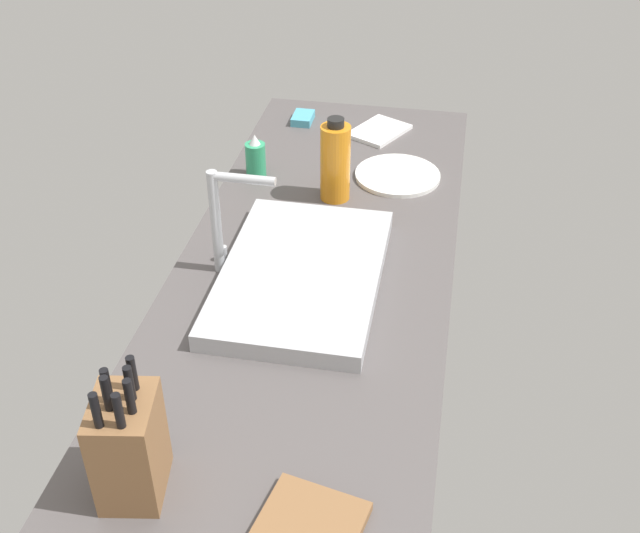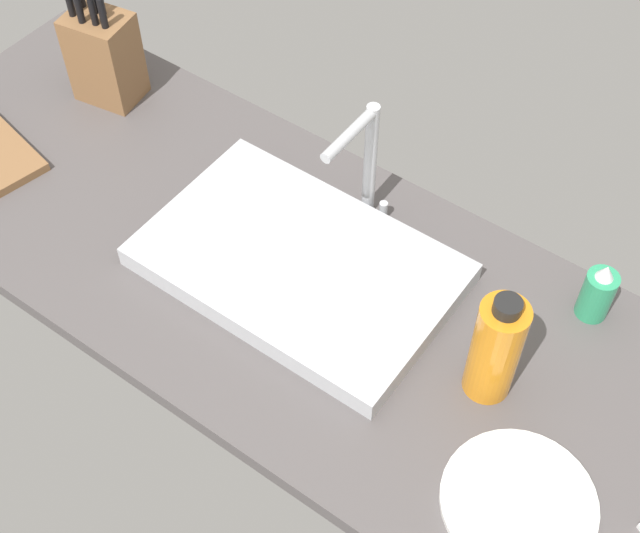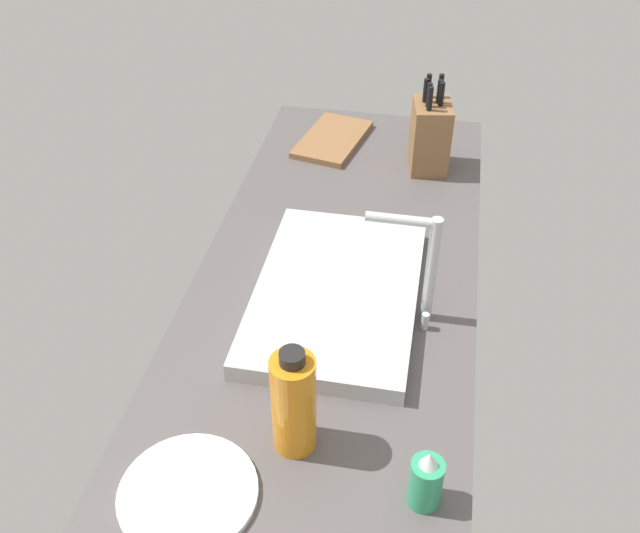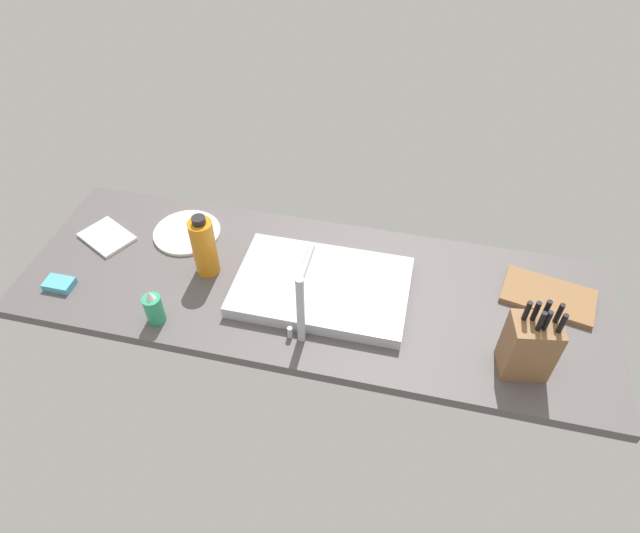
% 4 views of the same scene
% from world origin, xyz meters
% --- Properties ---
extents(countertop_slab, '(1.89, 0.64, 0.04)m').
position_xyz_m(countertop_slab, '(0.00, 0.00, 0.02)').
color(countertop_slab, '#514C4C').
rests_on(countertop_slab, ground).
extents(sink_basin, '(0.54, 0.35, 0.04)m').
position_xyz_m(sink_basin, '(-0.04, 0.02, 0.06)').
color(sink_basin, '#B7BABF').
rests_on(sink_basin, countertop_slab).
extents(faucet, '(0.06, 0.15, 0.26)m').
position_xyz_m(faucet, '(-0.02, 0.19, 0.19)').
color(faucet, '#B7BABF').
rests_on(faucet, countertop_slab).
extents(knife_block, '(0.14, 0.12, 0.26)m').
position_xyz_m(knife_block, '(-0.64, 0.17, 0.14)').
color(knife_block, brown).
rests_on(knife_block, countertop_slab).
extents(cutting_board, '(0.30, 0.21, 0.02)m').
position_xyz_m(cutting_board, '(-0.74, -0.12, 0.04)').
color(cutting_board, brown).
rests_on(cutting_board, countertop_slab).
extents(soap_bottle, '(0.06, 0.06, 0.12)m').
position_xyz_m(soap_bottle, '(0.42, 0.24, 0.09)').
color(soap_bottle, '#2D9966').
rests_on(soap_bottle, countertop_slab).
extents(water_bottle, '(0.08, 0.08, 0.23)m').
position_xyz_m(water_bottle, '(0.35, 0.01, 0.14)').
color(water_bottle, orange).
rests_on(water_bottle, countertop_slab).
extents(dinner_plate, '(0.23, 0.23, 0.01)m').
position_xyz_m(dinner_plate, '(0.49, -0.15, 0.04)').
color(dinner_plate, white).
rests_on(dinner_plate, countertop_slab).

